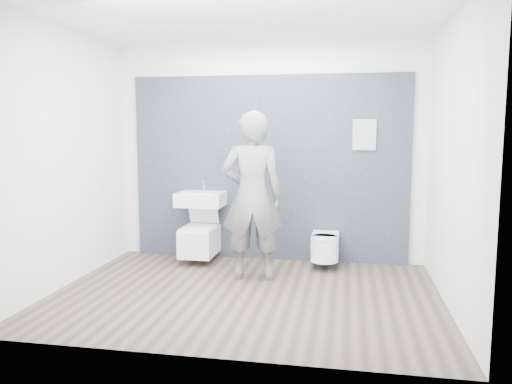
% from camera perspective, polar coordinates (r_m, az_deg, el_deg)
% --- Properties ---
extents(ground, '(4.00, 4.00, 0.00)m').
position_cam_1_polar(ground, '(5.33, -1.20, -11.54)').
color(ground, brown).
rests_on(ground, ground).
extents(room_shell, '(4.00, 4.00, 4.00)m').
position_cam_1_polar(room_shell, '(5.05, -1.25, 7.52)').
color(room_shell, silver).
rests_on(room_shell, ground).
extents(tile_wall, '(3.60, 0.06, 2.40)m').
position_cam_1_polar(tile_wall, '(6.71, 1.36, -7.58)').
color(tile_wall, black).
rests_on(tile_wall, ground).
extents(washbasin, '(0.60, 0.45, 0.45)m').
position_cam_1_polar(washbasin, '(6.50, -6.33, -0.77)').
color(washbasin, white).
rests_on(washbasin, ground).
extents(toilet_square, '(0.42, 0.60, 0.79)m').
position_cam_1_polar(toilet_square, '(6.52, -6.46, -5.38)').
color(toilet_square, white).
rests_on(toilet_square, ground).
extents(toilet_rounded, '(0.34, 0.58, 0.31)m').
position_cam_1_polar(toilet_rounded, '(6.26, 7.87, -6.21)').
color(toilet_rounded, white).
rests_on(toilet_rounded, ground).
extents(info_placard, '(0.28, 0.03, 0.38)m').
position_cam_1_polar(info_placard, '(6.59, 11.90, -8.01)').
color(info_placard, white).
rests_on(info_placard, ground).
extents(visitor, '(0.75, 0.55, 1.92)m').
position_cam_1_polar(visitor, '(5.65, -0.44, -0.48)').
color(visitor, slate).
rests_on(visitor, ground).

